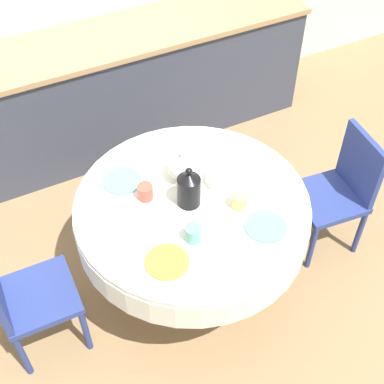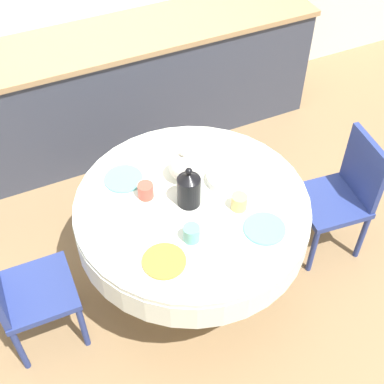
{
  "view_description": "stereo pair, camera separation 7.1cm",
  "coord_description": "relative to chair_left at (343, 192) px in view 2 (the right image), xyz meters",
  "views": [
    {
      "loc": [
        -0.89,
        -1.76,
        2.9
      ],
      "look_at": [
        0.0,
        0.0,
        0.81
      ],
      "focal_mm": 50.0,
      "sensor_mm": 36.0,
      "label": 1
    },
    {
      "loc": [
        -0.83,
        -1.8,
        2.9
      ],
      "look_at": [
        0.0,
        0.0,
        0.81
      ],
      "focal_mm": 50.0,
      "sensor_mm": 36.0,
      "label": 2
    }
  ],
  "objects": [
    {
      "name": "plate_near_right",
      "position": [
        -0.73,
        -0.23,
        0.26
      ],
      "size": [
        0.22,
        0.22,
        0.01
      ],
      "primitive_type": "cylinder",
      "color": "#60BCB7",
      "rests_on": "dining_table"
    },
    {
      "name": "kitchen_counter",
      "position": [
        -0.99,
        1.62,
        -0.01
      ],
      "size": [
        3.24,
        0.64,
        0.93
      ],
      "color": "#383D4C",
      "rests_on": "ground_plane"
    },
    {
      "name": "plate_far_left",
      "position": [
        -1.27,
        0.42,
        0.26
      ],
      "size": [
        0.22,
        0.22,
        0.01
      ],
      "primitive_type": "cylinder",
      "color": "#60BCB7",
      "rests_on": "dining_table"
    },
    {
      "name": "chair_right",
      "position": [
        -1.99,
        0.13,
        0.0
      ],
      "size": [
        0.41,
        0.41,
        0.86
      ],
      "rotation": [
        0.0,
        0.0,
        -1.59
      ],
      "color": "navy",
      "rests_on": "ground_plane"
    },
    {
      "name": "fruit_bowl",
      "position": [
        -0.76,
        0.17,
        0.28
      ],
      "size": [
        0.21,
        0.21,
        0.05
      ],
      "primitive_type": "cylinder",
      "color": "silver",
      "rests_on": "dining_table"
    },
    {
      "name": "cup_far_right",
      "position": [
        -0.85,
        0.32,
        0.3
      ],
      "size": [
        0.09,
        0.09,
        0.09
      ],
      "primitive_type": "cylinder",
      "color": "white",
      "rests_on": "dining_table"
    },
    {
      "name": "cup_near_right",
      "position": [
        -0.78,
        -0.04,
        0.3
      ],
      "size": [
        0.09,
        0.09,
        0.09
      ],
      "primitive_type": "cylinder",
      "color": "#DBB766",
      "rests_on": "dining_table"
    },
    {
      "name": "plate_far_right",
      "position": [
        -0.66,
        0.37,
        0.26
      ],
      "size": [
        0.22,
        0.22,
        0.01
      ],
      "primitive_type": "cylinder",
      "color": "white",
      "rests_on": "dining_table"
    },
    {
      "name": "cup_near_left",
      "position": [
        -1.1,
        -0.13,
        0.3
      ],
      "size": [
        0.09,
        0.09,
        0.09
      ],
      "primitive_type": "cylinder",
      "color": "#5BA39E",
      "rests_on": "dining_table"
    },
    {
      "name": "plate_near_left",
      "position": [
        -1.29,
        -0.2,
        0.26
      ],
      "size": [
        0.22,
        0.22,
        0.01
      ],
      "primitive_type": "cylinder",
      "color": "orange",
      "rests_on": "dining_table"
    },
    {
      "name": "cup_far_left",
      "position": [
        -1.2,
        0.25,
        0.3
      ],
      "size": [
        0.09,
        0.09,
        0.09
      ],
      "primitive_type": "cylinder",
      "color": "#CC4C3D",
      "rests_on": "dining_table"
    },
    {
      "name": "teapot",
      "position": [
        -0.96,
        0.29,
        0.35
      ],
      "size": [
        0.23,
        0.17,
        0.21
      ],
      "color": "silver",
      "rests_on": "dining_table"
    },
    {
      "name": "coffee_carafe",
      "position": [
        -1.01,
        0.11,
        0.36
      ],
      "size": [
        0.13,
        0.13,
        0.26
      ],
      "color": "black",
      "rests_on": "dining_table"
    },
    {
      "name": "dining_table",
      "position": [
        -0.99,
        0.1,
        0.13
      ],
      "size": [
        1.32,
        1.32,
        0.73
      ],
      "color": "brown",
      "rests_on": "ground_plane"
    },
    {
      "name": "chair_left",
      "position": [
        0.0,
        0.0,
        0.0
      ],
      "size": [
        0.44,
        0.44,
        0.86
      ],
      "rotation": [
        0.0,
        0.0,
        1.47
      ],
      "color": "navy",
      "rests_on": "ground_plane"
    },
    {
      "name": "ground_plane",
      "position": [
        -0.99,
        0.1,
        -0.48
      ],
      "size": [
        12.0,
        12.0,
        0.0
      ],
      "primitive_type": "plane",
      "color": "#8E704C"
    }
  ]
}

